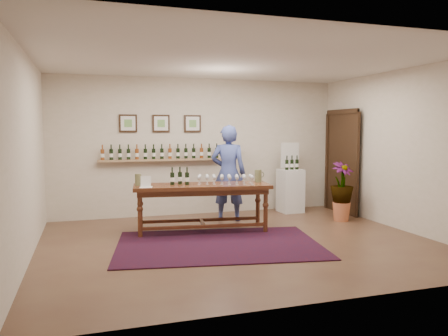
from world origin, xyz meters
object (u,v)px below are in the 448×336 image
object	(u,v)px
potted_plant	(342,191)
person	(228,173)
display_pedestal	(290,191)
tasting_table	(202,191)

from	to	relation	value
potted_plant	person	xyz separation A→B (m)	(-2.06, 0.71, 0.35)
potted_plant	person	size ratio (longest dim) A/B	0.53
display_pedestal	tasting_table	bearing A→B (deg)	-152.21
potted_plant	display_pedestal	bearing A→B (deg)	114.93
person	tasting_table	bearing A→B (deg)	69.75
display_pedestal	person	world-z (taller)	person
display_pedestal	person	size ratio (longest dim) A/B	0.50
display_pedestal	potted_plant	size ratio (longest dim) A/B	0.93
tasting_table	potted_plant	bearing A→B (deg)	8.42
person	display_pedestal	bearing A→B (deg)	-141.02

